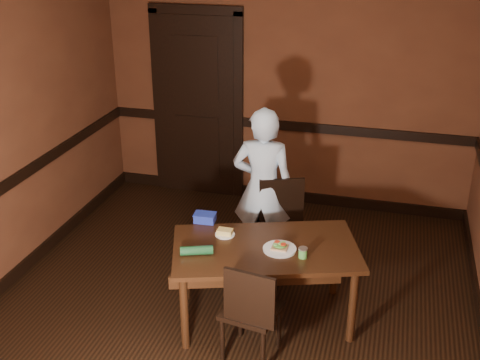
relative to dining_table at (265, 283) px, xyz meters
The scene contains 16 objects.
floor 0.45m from the dining_table, behind, with size 4.00×4.50×0.01m, color black.
wall_back 2.48m from the dining_table, 97.55° to the left, with size 4.00×0.02×2.70m, color #562C1A.
dado_back 2.32m from the dining_table, 97.60° to the left, with size 4.00×0.03×0.10m, color black.
dado_left 2.35m from the dining_table, behind, with size 0.03×4.50×0.10m, color black.
baseboard_back 2.26m from the dining_table, 97.60° to the left, with size 4.00×0.03×0.12m, color black.
baseboard_left 2.30m from the dining_table, behind, with size 0.03×4.50×0.12m, color black.
door 2.67m from the dining_table, 120.43° to the left, with size 1.05×0.07×2.20m.
dining_table is the anchor object (origin of this frame).
chair_far 0.69m from the dining_table, 99.69° to the left, with size 0.41×0.41×0.87m, color black, non-canonical shape.
chair_near 0.46m from the dining_table, 89.63° to the right, with size 0.38×0.38×0.81m, color black, non-canonical shape.
person 0.99m from the dining_table, 104.57° to the left, with size 0.55×0.36×1.51m, color silver.
sandwich_plate 0.37m from the dining_table, 10.70° to the right, with size 0.26×0.26×0.06m.
sauce_jar 0.49m from the dining_table, 15.24° to the right, with size 0.07×0.07×0.08m.
cheese_saucer 0.51m from the dining_table, 164.97° to the left, with size 0.16×0.16×0.05m.
food_tub 0.74m from the dining_table, 155.07° to the left, with size 0.19×0.13×0.08m.
wrapped_veg 0.65m from the dining_table, 152.33° to the right, with size 0.07×0.07×0.25m, color #164522.
Camera 1 is at (1.16, -3.94, 3.01)m, focal length 45.00 mm.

